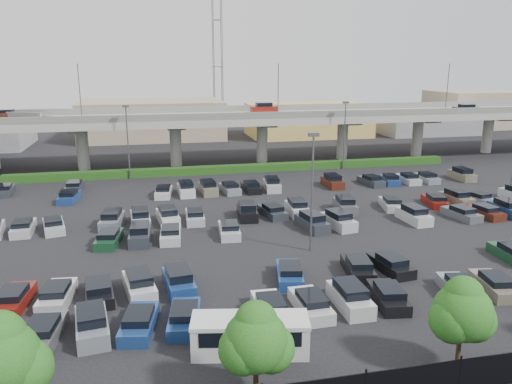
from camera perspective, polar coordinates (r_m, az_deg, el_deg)
The scene contains 10 objects.
ground at distance 51.26m, azimuth 3.38°, elevation -3.52°, with size 280.00×280.00×0.00m, color black.
overpass at distance 80.46m, azimuth -2.95°, elevation 8.17°, with size 150.00×13.00×15.80m.
hedge at distance 74.69m, azimuth -1.83°, elevation 2.70°, with size 66.00×1.60×1.10m, color #1B4313.
fence at distance 27.55m, azimuth 20.29°, elevation -19.36°, with size 70.00×0.10×2.00m.
tree_row at distance 27.67m, azimuth 20.47°, elevation -12.94°, with size 65.07×3.66×5.94m.
shuttle_bus at distance 29.06m, azimuth -0.68°, elevation -15.89°, with size 6.88×3.48×2.11m.
parked_cars at distance 47.46m, azimuth 4.06°, elevation -4.22°, with size 62.99×41.61×1.67m.
light_poles at distance 50.66m, azimuth -1.63°, elevation 3.58°, with size 66.90×48.38×10.30m.
distant_buildings at distance 112.35m, azimuth 0.90°, elevation 8.34°, with size 138.00×24.00×9.00m.
comm_tower at distance 122.11m, azimuth -4.39°, elevation 14.37°, with size 2.40×2.40×30.00m.
Camera 1 is at (-13.46, -46.85, 15.86)m, focal length 35.00 mm.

